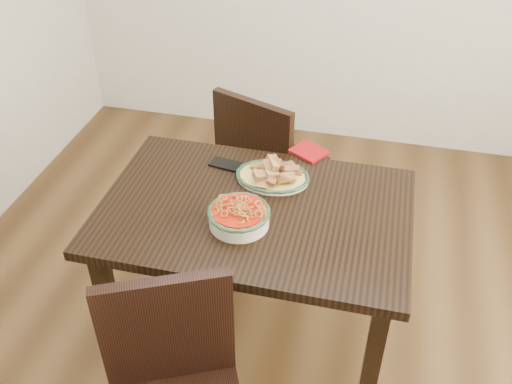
% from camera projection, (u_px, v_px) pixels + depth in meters
% --- Properties ---
extents(floor, '(3.50, 3.50, 0.00)m').
position_uv_depth(floor, '(285.00, 328.00, 2.63)').
color(floor, '#3C2713').
rests_on(floor, ground).
extents(dining_table, '(1.17, 0.78, 0.75)m').
position_uv_depth(dining_table, '(255.00, 228.00, 2.20)').
color(dining_table, black).
rests_on(dining_table, ground).
extents(chair_far, '(0.54, 0.54, 0.89)m').
position_uv_depth(chair_far, '(265.00, 162.00, 2.82)').
color(chair_far, black).
rests_on(chair_far, ground).
extents(fish_plate, '(0.29, 0.23, 0.11)m').
position_uv_depth(fish_plate, '(273.00, 170.00, 2.26)').
color(fish_plate, beige).
rests_on(fish_plate, dining_table).
extents(noodle_bowl, '(0.23, 0.23, 0.08)m').
position_uv_depth(noodle_bowl, '(239.00, 215.00, 2.04)').
color(noodle_bowl, beige).
rests_on(noodle_bowl, dining_table).
extents(smartphone, '(0.14, 0.09, 0.01)m').
position_uv_depth(smartphone, '(226.00, 164.00, 2.36)').
color(smartphone, black).
rests_on(smartphone, dining_table).
extents(napkin, '(0.18, 0.17, 0.01)m').
position_uv_depth(napkin, '(309.00, 152.00, 2.43)').
color(napkin, '#980B0F').
rests_on(napkin, dining_table).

